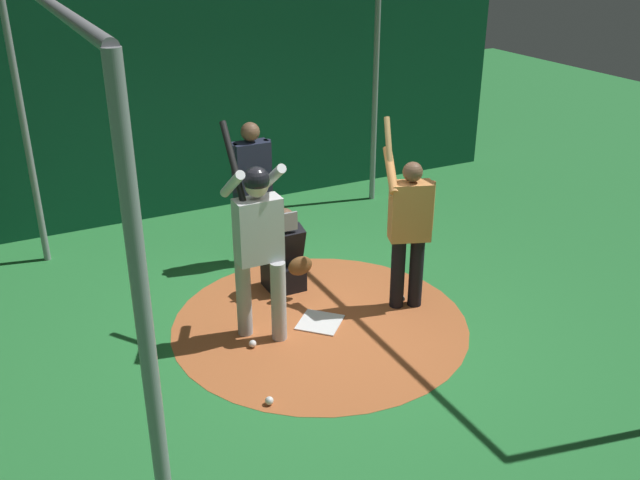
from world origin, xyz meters
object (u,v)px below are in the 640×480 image
visitor (409,225)px  umpire (252,186)px  baseball_2 (269,401)px  batter (258,237)px  baseball_0 (253,344)px  home_plate (320,322)px  catcher (285,258)px  baseball_1 (402,299)px

visitor → umpire: bearing=-128.7°
umpire → visitor: visitor is taller
umpire → baseball_2: (2.65, -0.94, -0.94)m
batter → baseball_0: bearing=-44.2°
home_plate → catcher: bearing=-179.2°
umpire → visitor: (1.71, 1.05, -0.04)m
umpire → baseball_1: (1.65, 1.05, -0.94)m
batter → baseball_2: 1.54m
catcher → baseball_1: (0.85, 1.01, -0.35)m
batter → baseball_1: size_ratio=28.71×
baseball_2 → baseball_1: bearing=116.6°
visitor → baseball_1: 0.90m
baseball_0 → baseball_2: 0.92m
home_plate → umpire: size_ratio=0.24×
baseball_1 → catcher: bearing=-130.0°
umpire → visitor: 2.01m
baseball_2 → baseball_0: bearing=167.1°
baseball_0 → baseball_1: (-0.10, 1.79, 0.00)m
umpire → baseball_1: 2.17m
visitor → batter: bearing=-74.7°
baseball_0 → catcher: bearing=140.5°
batter → home_plate: bearing=84.6°
home_plate → visitor: 1.36m
catcher → baseball_1: bearing=50.0°
home_plate → baseball_2: baseball_2 is taller
baseball_2 → batter: bearing=160.9°
baseball_0 → baseball_2: (0.90, -0.21, 0.00)m
catcher → umpire: bearing=-177.0°
umpire → baseball_2: size_ratio=23.59×
baseball_0 → baseball_2: same height
visitor → baseball_0: visitor is taller
home_plate → baseball_2: 1.42m
home_plate → baseball_1: size_ratio=5.68×
home_plate → baseball_0: baseball_0 is taller
umpire → visitor: bearing=31.5°
baseball_1 → baseball_2: size_ratio=1.00×
batter → catcher: bearing=141.6°
umpire → baseball_1: bearing=32.5°
home_plate → visitor: bearing=85.9°
visitor → baseball_2: bearing=-44.9°
baseball_0 → home_plate: bearing=97.9°
home_plate → baseball_2: bearing=-44.7°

